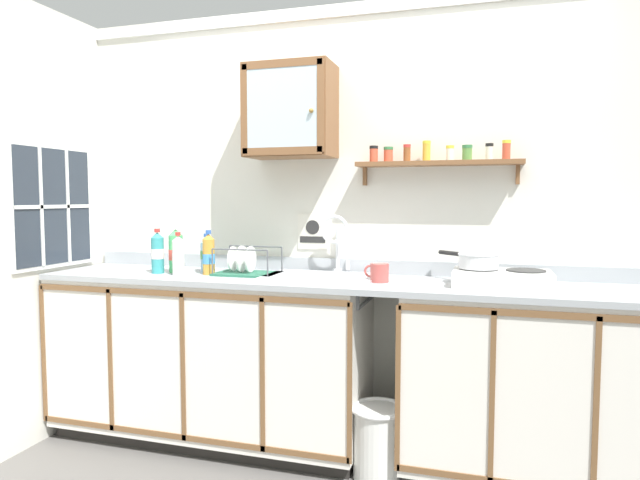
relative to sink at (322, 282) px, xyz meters
name	(u,v)px	position (x,y,z in m)	size (l,w,h in m)	color
back_wall	(349,223)	(0.08, 0.27, 0.31)	(3.92, 0.07, 2.47)	silver
lower_cabinet_run	(209,359)	(-0.66, -0.04, -0.47)	(1.82, 0.57, 0.93)	black
lower_cabinet_run_right	(537,389)	(1.09, -0.04, -0.47)	(1.28, 0.57, 0.93)	black
countertop	(335,282)	(0.08, -0.04, 0.01)	(3.28, 0.59, 0.03)	#9EA3A8
backsplash	(347,266)	(0.08, 0.23, 0.06)	(3.28, 0.02, 0.08)	#9EA3A8
sink	(322,282)	(0.00, 0.00, 0.00)	(0.60, 0.47, 0.46)	silver
hot_plate_stove	(502,278)	(0.92, -0.03, 0.06)	(0.46, 0.29, 0.08)	silver
saucepan	(478,260)	(0.81, -0.01, 0.15)	(0.31, 0.29, 0.07)	silver
bottle_soda_green_0	(176,251)	(-0.86, -0.04, 0.15)	(0.08, 0.08, 0.27)	#4CB266
bottle_detergent_teal_1	(158,253)	(-0.94, -0.10, 0.14)	(0.07, 0.07, 0.25)	teal
bottle_water_blue_2	(207,254)	(-0.70, 0.02, 0.13)	(0.07, 0.07, 0.22)	#8CB7E0
bottle_opaque_white_3	(178,256)	(-0.79, -0.14, 0.13)	(0.07, 0.07, 0.24)	white
bottle_juice_amber_4	(209,255)	(-0.64, -0.06, 0.13)	(0.07, 0.07, 0.25)	gold
dish_rack	(246,268)	(-0.44, -0.01, 0.06)	(0.35, 0.23, 0.16)	#26664C
mug	(379,273)	(0.32, -0.07, 0.07)	(0.13, 0.09, 0.10)	#B24C47
wall_cabinet	(290,111)	(-0.21, 0.10, 0.93)	(0.48, 0.30, 0.51)	brown
spice_shelf	(437,160)	(0.58, 0.18, 0.65)	(0.87, 0.14, 0.23)	brown
warning_sign	(313,232)	(-0.13, 0.24, 0.25)	(0.18, 0.01, 0.21)	silver
window	(53,207)	(-1.57, -0.19, 0.40)	(0.03, 0.62, 0.71)	#262D38
trash_bin	(378,440)	(0.35, -0.19, -0.75)	(0.28, 0.28, 0.36)	silver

